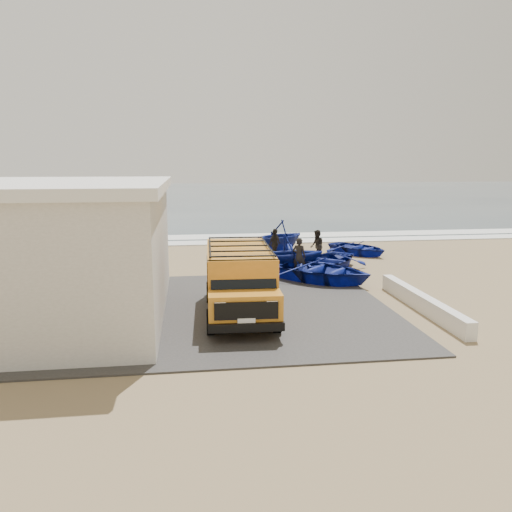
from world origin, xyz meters
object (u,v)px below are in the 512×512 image
van (240,278)px  boat_near_right (327,261)px  boat_mid_left (289,253)px  fisherman_middle (317,246)px  parapet (422,303)px  boat_near_left (319,270)px  boat_far_left (279,236)px  building (32,250)px  boat_mid_right (358,248)px  fisherman_back (275,244)px  fisherman_front (299,256)px

van → boat_near_right: 7.84m
boat_mid_left → fisherman_middle: size_ratio=2.05×
parapet → van: van is taller
boat_near_left → boat_far_left: 7.15m
building → boat_near_left: size_ratio=2.06×
boat_near_right → boat_mid_right: 4.48m
building → boat_mid_left: (9.30, 5.46, -1.31)m
boat_mid_right → boat_mid_left: bearing=-173.7°
boat_mid_left → fisherman_back: 3.06m
van → boat_mid_right: van is taller
van → boat_near_left: (3.70, 4.11, -0.74)m
boat_mid_right → boat_far_left: (-4.03, 1.41, 0.52)m
parapet → fisherman_back: 10.10m
boat_near_left → fisherman_back: size_ratio=2.92×
boat_near_right → parapet: bearing=-40.2°
boat_near_right → fisherman_front: size_ratio=2.44×
building → fisherman_back: size_ratio=6.00×
boat_near_left → fisherman_middle: fisherman_middle is taller
boat_mid_left → fisherman_back: (-0.13, 3.06, -0.07)m
boat_near_left → fisherman_front: size_ratio=2.77×
boat_mid_right → parapet: bearing=-130.7°
boat_far_left → fisherman_front: bearing=-35.2°
fisherman_middle → fisherman_back: 2.17m
fisherman_middle → parapet: bearing=11.2°
van → fisherman_middle: bearing=62.4°
fisherman_middle → fisherman_back: (-1.95, 0.95, -0.01)m
fisherman_back → van: bearing=-153.6°
parapet → boat_near_right: size_ratio=1.49×
boat_near_left → boat_mid_right: bearing=10.2°
boat_mid_left → boat_mid_right: boat_mid_left is taller
van → fisherman_back: 9.56m
fisherman_front → fisherman_back: (-0.43, 3.74, -0.04)m
fisherman_front → parapet: bearing=147.5°
parapet → building: bearing=175.4°
van → building: bearing=176.6°
parapet → boat_mid_left: bearing=116.3°
parapet → fisherman_middle: 8.70m
parapet → fisherman_middle: bearing=99.1°
boat_near_left → fisherman_back: fisherman_back is taller
fisherman_middle → boat_mid_right: bearing=123.4°
parapet → boat_mid_left: size_ratio=1.85×
parapet → fisherman_back: (-3.33, 9.52, 0.51)m
van → boat_near_left: bearing=50.1°
building → boat_far_left: bearing=47.4°
building → van: size_ratio=1.76×
boat_near_left → building: bearing=151.8°
parapet → boat_near_right: 6.78m
parapet → boat_near_left: boat_near_left is taller
boat_mid_left → boat_far_left: boat_far_left is taller
boat_near_left → boat_far_left: (-0.37, 7.13, 0.40)m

